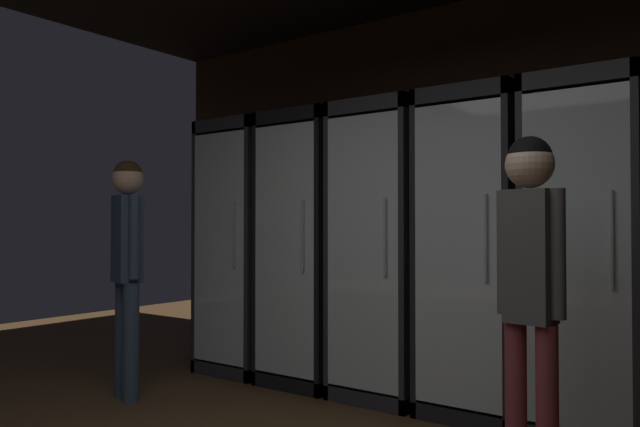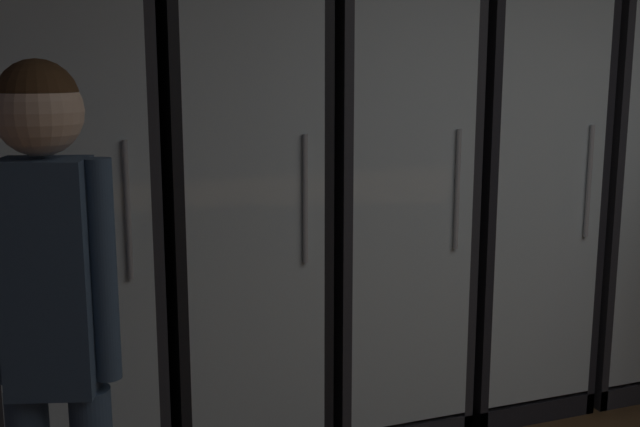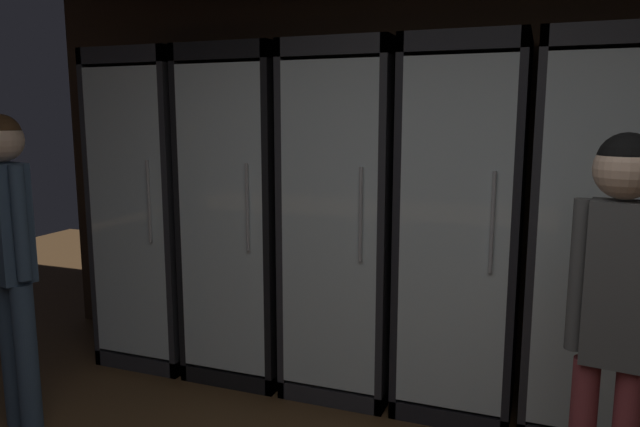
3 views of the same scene
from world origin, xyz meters
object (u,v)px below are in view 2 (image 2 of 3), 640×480
object	(u,v)px
cooler_center	(430,283)
cooler_far_left	(98,297)
shopper_far	(559,311)
cooler_right	(548,277)
cooler_left	(283,289)

from	to	relation	value
cooler_center	cooler_far_left	bearing A→B (deg)	-179.95
cooler_center	shopper_far	distance (m)	1.45
cooler_center	cooler_right	distance (m)	0.83
cooler_center	shopper_far	world-z (taller)	cooler_center
cooler_right	cooler_center	bearing A→B (deg)	-179.97
cooler_left	cooler_right	world-z (taller)	same
cooler_right	shopper_far	xyz separation A→B (m)	(-1.32, -1.37, 0.05)
cooler_right	cooler_left	bearing A→B (deg)	-179.99
cooler_right	shopper_far	world-z (taller)	cooler_right
cooler_center	cooler_right	bearing A→B (deg)	0.03
cooler_left	shopper_far	distance (m)	1.41
cooler_left	cooler_right	xyz separation A→B (m)	(1.65, 0.00, -0.00)
shopper_far	cooler_left	bearing A→B (deg)	103.82
cooler_far_left	cooler_left	world-z (taller)	same
cooler_center	cooler_right	world-z (taller)	same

